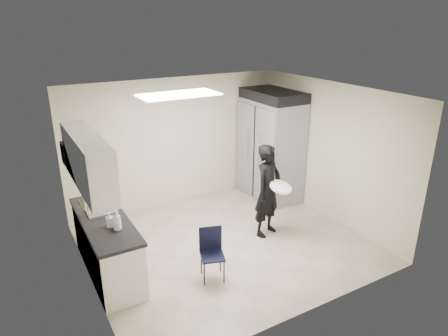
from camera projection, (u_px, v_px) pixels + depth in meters
floor at (226, 244)px, 6.89m from camera, size 4.50×4.50×0.00m
ceiling at (226, 93)px, 5.97m from camera, size 4.50×4.50×0.00m
back_wall at (177, 142)px, 8.06m from camera, size 4.50×0.00×4.50m
left_wall at (82, 204)px, 5.39m from camera, size 0.00×4.00×4.00m
right_wall at (330, 152)px, 7.48m from camera, size 0.00×4.00×4.00m
ceiling_panel at (179, 95)px, 6.03m from camera, size 1.20×0.60×0.02m
lower_counter at (107, 247)px, 6.00m from camera, size 0.60×1.90×0.86m
countertop at (104, 220)px, 5.84m from camera, size 0.64×1.95×0.05m
sink at (101, 214)px, 6.05m from camera, size 0.42×0.40×0.14m
faucet at (87, 208)px, 5.91m from camera, size 0.02×0.02×0.24m
upper_cabinets at (88, 161)px, 5.45m from camera, size 0.35×1.80×0.75m
towel_dispenser at (69, 153)px, 6.42m from camera, size 0.22×0.30×0.35m
notice_sticker_left at (82, 207)px, 5.50m from camera, size 0.00×0.12×0.07m
notice_sticker_right at (79, 204)px, 5.68m from camera, size 0.00×0.12×0.07m
commercial_fridge at (271, 150)px, 8.41m from camera, size 0.80×1.35×2.10m
fridge_compressor at (273, 95)px, 8.00m from camera, size 0.80×1.35×0.20m
folding_chair at (212, 256)px, 5.85m from camera, size 0.43×0.43×0.77m
man_tuxedo at (268, 191)px, 6.95m from camera, size 0.72×0.60×1.67m
bucket_lid at (281, 187)px, 6.75m from camera, size 0.48×0.48×0.05m
soap_bottle_a at (117, 220)px, 5.47m from camera, size 0.13×0.13×0.29m
soap_bottle_b at (110, 220)px, 5.57m from camera, size 0.12×0.12×0.21m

